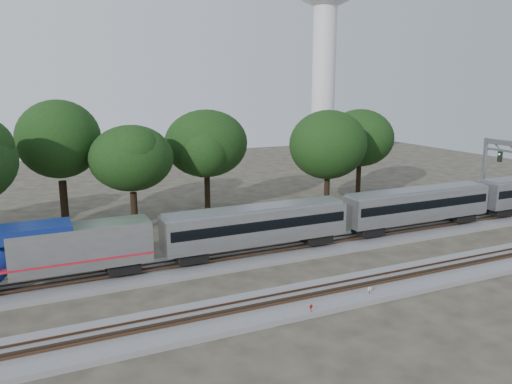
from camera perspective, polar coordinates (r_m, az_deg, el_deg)
ground at (r=38.83m, az=-2.93°, el=-11.28°), size 160.00×160.00×0.00m
track_far at (r=43.98m, az=-5.88°, el=-8.16°), size 160.00×5.00×0.73m
track_near at (r=35.39m, az=-0.46°, el=-13.33°), size 160.00×5.00×0.73m
train at (r=55.12m, az=18.06°, el=-1.29°), size 89.54×3.09×4.55m
switch_stand_red at (r=34.80m, az=6.30°, el=-13.16°), size 0.29×0.10×0.93m
switch_stand_white at (r=38.24m, az=12.83°, el=-11.01°), size 0.29×0.05×0.92m
switch_lever at (r=37.74m, az=11.01°, el=-11.97°), size 0.57×0.44×0.30m
signal_gantry at (r=64.21m, az=27.06°, el=3.00°), size 0.64×7.54×9.17m
tree_3 at (r=57.06m, az=-21.60°, el=5.62°), size 9.94×9.94×14.02m
tree_4 at (r=53.68m, az=-14.04°, el=3.75°), size 8.06×8.06×11.37m
tree_5 at (r=59.75m, az=-5.70°, el=5.52°), size 8.74×8.74×12.32m
tree_6 at (r=61.76m, az=8.25°, el=5.36°), size 8.40×8.40×11.85m
tree_7 at (r=70.93m, az=11.82°, el=6.07°), size 8.37×8.37×11.80m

